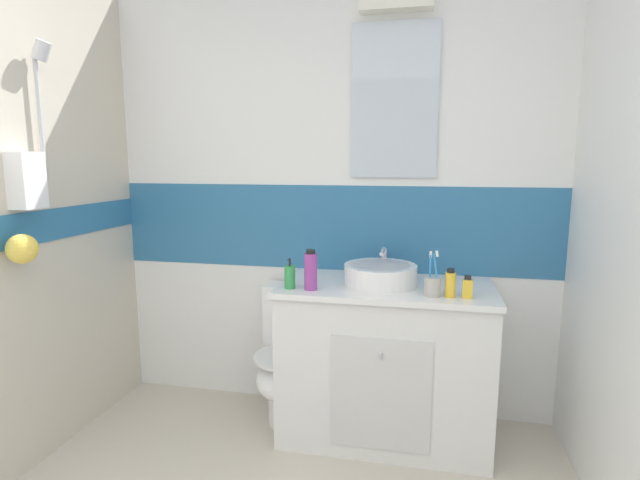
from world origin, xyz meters
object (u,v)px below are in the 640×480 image
toilet (291,360)px  soap_dispenser (290,277)px  sink_basin (380,274)px  mouthwash_bottle (311,271)px  toothbrush_cup (432,285)px  perfume_flask_small (467,287)px  lotion_bottle_short (450,284)px

toilet → soap_dispenser: bearing=-74.2°
sink_basin → mouthwash_bottle: (-0.33, -0.17, 0.04)m
toothbrush_cup → sink_basin: bearing=147.4°
soap_dispenser → mouthwash_bottle: (0.11, -0.00, 0.04)m
sink_basin → soap_dispenser: sink_basin is taller
toilet → mouthwash_bottle: 0.65m
sink_basin → mouthwash_bottle: 0.38m
mouthwash_bottle → perfume_flask_small: size_ratio=1.89×
toothbrush_cup → soap_dispenser: size_ratio=1.43×
toothbrush_cup → soap_dispenser: toothbrush_cup is taller
toilet → soap_dispenser: soap_dispenser is taller
sink_basin → perfume_flask_small: bearing=-21.1°
perfume_flask_small → soap_dispenser: bearing=-179.5°
sink_basin → perfume_flask_small: sink_basin is taller
toilet → lotion_bottle_short: size_ratio=5.69×
toothbrush_cup → perfume_flask_small: toothbrush_cup is taller
toilet → toothbrush_cup: (0.77, -0.22, 0.54)m
toilet → mouthwash_bottle: mouthwash_bottle is taller
toilet → perfume_flask_small: 1.10m
lotion_bottle_short → toilet: bearing=165.6°
toilet → toothbrush_cup: 0.97m
mouthwash_bottle → sink_basin: bearing=27.4°
sink_basin → soap_dispenser: 0.48m
lotion_bottle_short → perfume_flask_small: (0.08, 0.00, -0.01)m
soap_dispenser → lotion_bottle_short: soap_dispenser is taller
toilet → toothbrush_cup: bearing=-16.2°
perfume_flask_small → mouthwash_bottle: bearing=-179.3°
soap_dispenser → perfume_flask_small: bearing=0.5°
soap_dispenser → sink_basin: bearing=21.1°
soap_dispenser → perfume_flask_small: soap_dispenser is taller
lotion_bottle_short → perfume_flask_small: size_ratio=1.27×
toothbrush_cup → toilet: bearing=163.8°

